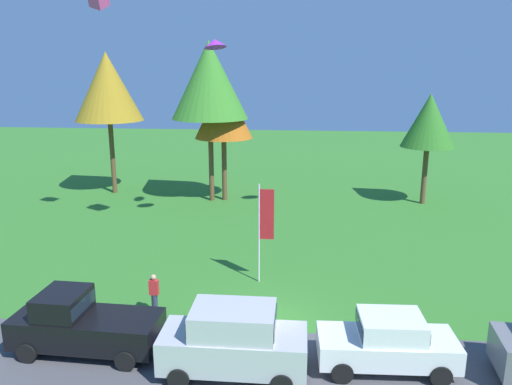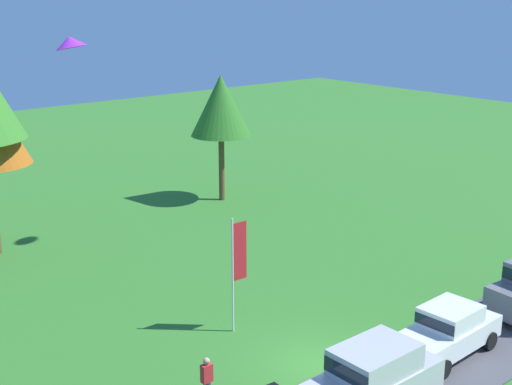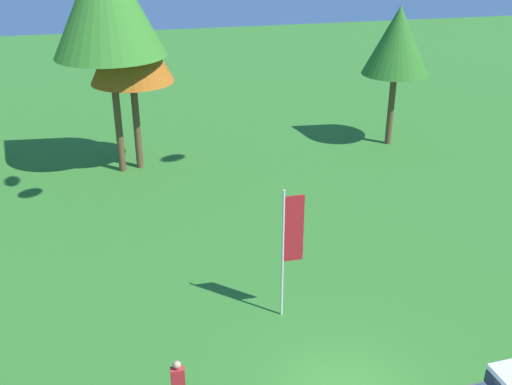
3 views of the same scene
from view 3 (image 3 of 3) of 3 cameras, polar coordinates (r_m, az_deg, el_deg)
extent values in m
cube|color=red|center=(16.51, -7.46, -17.08)|extent=(0.36, 0.22, 0.60)
sphere|color=tan|center=(16.23, -7.54, -15.97)|extent=(0.22, 0.22, 0.22)
cylinder|color=brown|center=(31.16, -13.05, 7.16)|extent=(0.36, 0.36, 5.98)
cylinder|color=brown|center=(31.63, -11.28, 6.26)|extent=(0.36, 0.36, 4.60)
cone|color=#B25B19|center=(30.55, -11.98, 14.03)|extent=(4.14, 4.14, 4.14)
cylinder|color=brown|center=(35.41, 12.72, 7.73)|extent=(0.36, 0.36, 4.11)
cone|color=#2D7023|center=(34.50, 13.34, 13.92)|extent=(3.70, 3.70, 3.70)
cylinder|color=silver|center=(19.23, 2.55, -5.99)|extent=(0.08, 0.08, 4.60)
cube|color=red|center=(18.86, 3.63, -3.46)|extent=(0.64, 0.04, 2.30)
camera|label=1|loc=(8.79, 106.19, -26.17)|focal=35.00mm
camera|label=2|loc=(11.45, -122.04, -10.77)|focal=50.00mm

